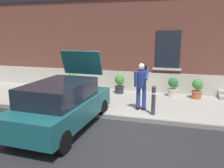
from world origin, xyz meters
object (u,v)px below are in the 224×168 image
Objects in this scene: planter_charcoal at (120,84)px; person_on_phone at (141,84)px; bollard_far_left at (65,92)px; planter_olive at (72,81)px; bollard_near_person at (154,99)px; planter_terracotta at (197,88)px; planter_cream at (173,87)px; hatchback_car_teal at (62,104)px.

person_on_phone is at bearing -58.03° from planter_charcoal.
bollard_far_left is 1.22× the size of planter_charcoal.
person_on_phone reaches higher than planter_olive.
bollard_near_person reaches higher than planter_charcoal.
bollard_near_person is at bearing -54.48° from person_on_phone.
planter_olive is 5.90m from planter_terracotta.
bollard_far_left reaches higher than planter_cream.
hatchback_car_teal is 3.09m from bollard_near_person.
person_on_phone is 2.03× the size of planter_olive.
planter_terracotta is (4.98, 2.60, -0.11)m from bollard_far_left.
planter_olive is 4.89m from planter_cream.
person_on_phone is (2.88, 0.39, 0.44)m from bollard_far_left.
planter_cream is 1.02m from planter_terracotta.
hatchback_car_teal is 2.36× the size of person_on_phone.
bollard_near_person is 0.77m from person_on_phone.
planter_olive is at bearing 109.55° from bollard_far_left.
planter_olive is at bearing 148.81° from bollard_near_person.
planter_olive is at bearing 179.96° from planter_terracotta.
bollard_near_person is at bearing -31.19° from planter_olive.
hatchback_car_teal reaches higher than planter_charcoal.
planter_charcoal is at bearing 79.67° from hatchback_car_teal.
person_on_phone is 2.03× the size of planter_cream.
planter_charcoal is (-1.37, 2.19, -0.55)m from person_on_phone.
person_on_phone is (-0.50, 0.39, 0.44)m from bollard_near_person.
planter_olive is 2.44m from planter_charcoal.
hatchback_car_teal is 5.36m from planter_cream.
bollard_far_left is 5.62m from planter_terracotta.
hatchback_car_teal reaches higher than planter_olive.
person_on_phone is at bearing -30.18° from planter_olive.
bollard_far_left is at bearing -120.50° from planter_charcoal.
planter_olive is (-4.30, 2.61, -0.11)m from bollard_near_person.
hatchback_car_teal is 3.94× the size of bollard_far_left.
person_on_phone is at bearing -133.46° from planter_terracotta.
hatchback_car_teal is at bearing -135.03° from planter_terracotta.
bollard_far_left is 1.22× the size of planter_olive.
person_on_phone is at bearing -115.29° from planter_cream.
planter_terracotta is (1.60, 2.60, -0.11)m from bollard_near_person.
hatchback_car_teal is 4.27m from planter_charcoal.
planter_terracotta is (1.02, -0.07, 0.00)m from planter_cream.
hatchback_car_teal is 3.94× the size of bollard_near_person.
planter_terracotta is (5.90, -0.00, 0.00)m from planter_olive.
bollard_near_person is at bearing -121.59° from planter_terracotta.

